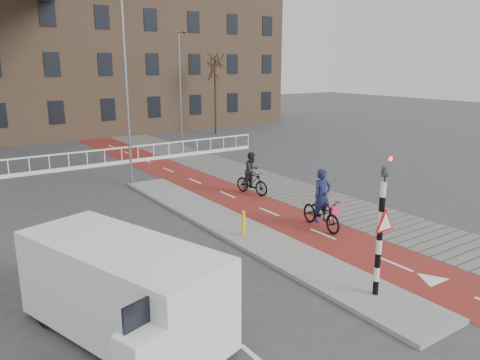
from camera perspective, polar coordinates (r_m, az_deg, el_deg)
ground at (r=14.10m, az=11.38°, el=-10.11°), size 120.00×120.00×0.00m
bike_lane at (r=22.49m, az=-4.27°, el=-0.65°), size 2.50×60.00×0.01m
sidewalk at (r=23.97m, az=1.52°, el=0.31°), size 3.00×60.00×0.01m
curb_island at (r=16.50m, az=-0.35°, el=-5.94°), size 1.80×16.00×0.12m
traffic_signal at (r=11.72m, az=16.85°, el=-5.05°), size 0.80×0.80×3.68m
bollard at (r=15.56m, az=0.42°, el=-5.31°), size 0.12×0.12×0.84m
cyclist_near at (r=16.73m, az=9.91°, el=-3.46°), size 0.99×2.15×2.14m
cyclist_far at (r=20.75m, az=1.46°, el=0.39°), size 0.94×1.84×1.91m
van at (r=10.42m, az=-14.17°, el=-12.65°), size 3.34×5.22×2.09m
railing at (r=26.76m, az=-24.26°, el=1.18°), size 28.00×0.10×0.99m
townhouse_row at (r=41.39m, az=-26.55°, el=15.58°), size 46.00×10.00×15.90m
tree_right at (r=38.67m, az=-2.99°, el=10.24°), size 0.21×0.21×6.25m
streetlight_near at (r=22.27m, az=-13.64°, el=10.26°), size 0.12×0.12×8.75m
streetlight_right at (r=36.16m, az=-7.31°, el=11.25°), size 0.12×0.12×7.98m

